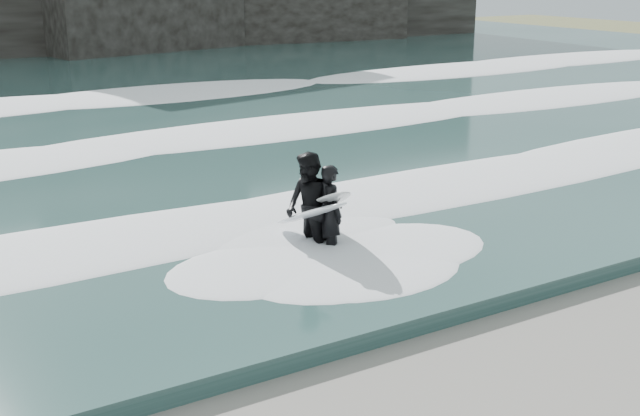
{
  "coord_description": "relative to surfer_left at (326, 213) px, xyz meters",
  "views": [
    {
      "loc": [
        -7.45,
        -5.35,
        5.21
      ],
      "look_at": [
        -0.2,
        6.5,
        1.0
      ],
      "focal_mm": 45.0,
      "sensor_mm": 36.0,
      "label": 1
    }
  ],
  "objects": [
    {
      "name": "sea",
      "position": [
        0.11,
        22.56,
        -0.76
      ],
      "size": [
        90.0,
        52.0,
        0.3
      ],
      "primitive_type": "cube",
      "color": "#294946",
      "rests_on": "ground"
    },
    {
      "name": "foam_near",
      "position": [
        0.11,
        2.56,
        -0.51
      ],
      "size": [
        60.0,
        3.2,
        0.2
      ],
      "primitive_type": "ellipsoid",
      "color": "white",
      "rests_on": "sea"
    },
    {
      "name": "foam_mid",
      "position": [
        0.11,
        9.56,
        -0.49
      ],
      "size": [
        60.0,
        4.0,
        0.24
      ],
      "primitive_type": "ellipsoid",
      "color": "white",
      "rests_on": "sea"
    },
    {
      "name": "foam_far",
      "position": [
        0.11,
        18.56,
        -0.46
      ],
      "size": [
        60.0,
        4.8,
        0.3
      ],
      "primitive_type": "ellipsoid",
      "color": "white",
      "rests_on": "sea"
    },
    {
      "name": "surfer_left",
      "position": [
        0.0,
        0.0,
        0.0
      ],
      "size": [
        1.0,
        2.18,
        1.79
      ],
      "color": "black",
      "rests_on": "ground"
    },
    {
      "name": "surfer_right",
      "position": [
        -0.23,
        0.13,
        0.11
      ],
      "size": [
        1.42,
        2.19,
        2.02
      ],
      "color": "black",
      "rests_on": "ground"
    }
  ]
}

